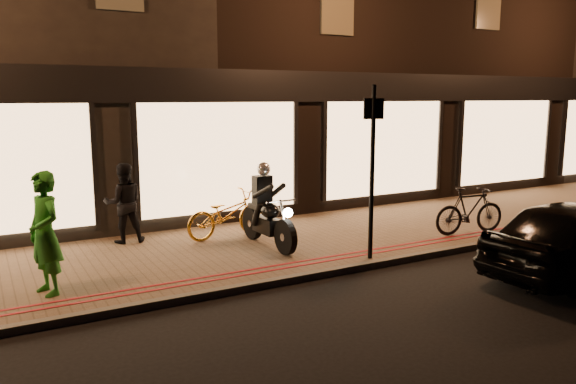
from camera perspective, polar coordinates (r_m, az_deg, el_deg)
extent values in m
plane|color=black|center=(9.19, 2.90, -8.88)|extent=(90.00, 90.00, 0.00)
cube|color=brown|center=(10.84, -2.74, -5.64)|extent=(50.00, 4.00, 0.12)
cube|color=#59544C|center=(9.21, 2.74, -8.45)|extent=(50.00, 0.14, 0.12)
cube|color=maroon|center=(9.51, 1.46, -7.44)|extent=(50.00, 0.06, 0.01)
cube|color=maroon|center=(9.68, 0.85, -7.13)|extent=(50.00, 0.06, 0.01)
cube|color=black|center=(19.57, 3.95, 13.56)|extent=(12.00, 10.00, 8.50)
cube|color=black|center=(27.97, 25.47, 11.49)|extent=(12.00, 10.00, 8.50)
cube|color=black|center=(12.24, -7.00, 10.68)|extent=(48.00, 0.12, 0.70)
cube|color=#F4BA7A|center=(12.29, -6.84, 3.49)|extent=(3.60, 0.06, 2.38)
cube|color=#F4BA7A|center=(14.60, 9.76, 4.39)|extent=(3.60, 0.06, 2.38)
cube|color=#F4BA7A|center=(17.77, 21.18, 4.80)|extent=(3.60, 0.06, 2.38)
cube|color=#3F331E|center=(13.81, 5.05, 18.30)|extent=(0.90, 0.06, 1.30)
cube|color=#3F331E|center=(17.15, 19.72, 17.45)|extent=(0.90, 0.06, 1.30)
cylinder|color=black|center=(10.07, -0.26, -4.59)|extent=(0.14, 0.64, 0.64)
cylinder|color=black|center=(11.18, -3.64, -3.17)|extent=(0.14, 0.64, 0.64)
cylinder|color=silver|center=(10.07, -0.26, -4.59)|extent=(0.14, 0.14, 0.14)
cylinder|color=silver|center=(11.18, -3.64, -3.17)|extent=(0.14, 0.14, 0.14)
cube|color=black|center=(10.65, -2.17, -3.37)|extent=(0.28, 0.71, 0.30)
ellipsoid|color=black|center=(10.47, -1.84, -1.91)|extent=(0.34, 0.51, 0.29)
cube|color=black|center=(10.84, -2.94, -1.51)|extent=(0.23, 0.56, 0.09)
cylinder|color=silver|center=(10.06, -0.70, -0.93)|extent=(0.60, 0.05, 0.03)
cylinder|color=silver|center=(10.04, -0.41, -2.87)|extent=(0.06, 0.33, 0.71)
sphere|color=white|center=(9.89, 0.00, -2.12)|extent=(0.17, 0.17, 0.17)
cylinder|color=silver|center=(11.11, -2.74, -3.45)|extent=(0.08, 0.55, 0.07)
cube|color=black|center=(10.67, -2.63, 0.21)|extent=(0.35, 0.23, 0.55)
sphere|color=silver|center=(10.55, -2.50, 2.36)|extent=(0.27, 0.27, 0.26)
cylinder|color=black|center=(10.31, -2.58, 0.05)|extent=(0.19, 0.61, 0.34)
cylinder|color=black|center=(10.46, -1.04, 0.20)|extent=(0.16, 0.61, 0.34)
cylinder|color=black|center=(10.65, -3.18, -2.27)|extent=(0.20, 0.29, 0.46)
cylinder|color=black|center=(10.78, -1.86, -2.11)|extent=(0.19, 0.29, 0.46)
cylinder|color=black|center=(9.73, 8.54, 1.88)|extent=(0.10, 0.10, 3.00)
cube|color=black|center=(9.64, 8.70, 8.37)|extent=(0.34, 0.14, 0.35)
imported|color=orange|center=(11.33, -6.24, -2.25)|extent=(1.87, 0.90, 0.94)
imported|color=black|center=(12.12, 17.98, -1.80)|extent=(1.68, 0.72, 0.98)
imported|color=#227B20|center=(8.68, -23.47, -3.88)|extent=(0.62, 0.75, 1.78)
imported|color=black|center=(11.26, -16.35, -1.08)|extent=(0.81, 0.66, 1.55)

